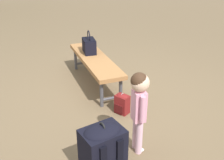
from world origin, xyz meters
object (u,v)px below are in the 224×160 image
at_px(park_bench, 95,61).
at_px(child_standing, 139,101).
at_px(handbag, 89,45).
at_px(backpack_small, 122,103).
at_px(backpack_large, 103,151).

height_order(park_bench, child_standing, child_standing).
xyz_separation_m(handbag, backpack_small, (1.20, -0.06, -0.43)).
xyz_separation_m(park_bench, backpack_small, (0.95, -0.04, -0.25)).
relative_size(park_bench, backpack_small, 5.56).
relative_size(handbag, backpack_large, 0.59).
bearing_deg(handbag, park_bench, -3.97).
height_order(handbag, child_standing, child_standing).
distance_m(park_bench, backpack_small, 0.98).
bearing_deg(child_standing, park_bench, 171.12).
bearing_deg(child_standing, handbag, 171.77).
bearing_deg(park_bench, backpack_large, -22.10).
distance_m(park_bench, handbag, 0.31).
relative_size(child_standing, backpack_large, 1.46).
height_order(handbag, backpack_large, handbag).
bearing_deg(handbag, backpack_small, -2.76).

